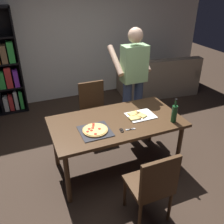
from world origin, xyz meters
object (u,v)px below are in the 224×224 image
(couch, at_px, (158,80))
(chair_near_camera, at_px, (153,184))
(dining_table, at_px, (116,126))
(pepperoni_pizza_on_tray, at_px, (95,130))
(kitchen_scissors, at_px, (125,130))
(chair_far_side, at_px, (94,106))
(wine_bottle, at_px, (174,113))
(person_serving_pizza, at_px, (133,78))

(couch, bearing_deg, chair_near_camera, -122.97)
(dining_table, height_order, pepperoni_pizza_on_tray, pepperoni_pizza_on_tray)
(dining_table, relative_size, pepperoni_pizza_on_tray, 4.61)
(dining_table, height_order, kitchen_scissors, kitchen_scissors)
(pepperoni_pizza_on_tray, height_order, kitchen_scissors, pepperoni_pizza_on_tray)
(dining_table, height_order, chair_far_side, chair_far_side)
(wine_bottle, bearing_deg, dining_table, 155.87)
(chair_far_side, bearing_deg, person_serving_pizza, -20.59)
(person_serving_pizza, bearing_deg, kitchen_scissors, -121.44)
(wine_bottle, bearing_deg, pepperoni_pizza_on_tray, 170.84)
(couch, relative_size, pepperoni_pizza_on_tray, 4.94)
(chair_near_camera, relative_size, person_serving_pizza, 0.51)
(chair_far_side, relative_size, couch, 0.50)
(chair_far_side, distance_m, person_serving_pizza, 0.79)
(couch, bearing_deg, kitchen_scissors, -130.25)
(chair_near_camera, bearing_deg, wine_bottle, 44.08)
(person_serving_pizza, relative_size, pepperoni_pizza_on_tray, 4.83)
(couch, distance_m, kitchen_scissors, 2.96)
(dining_table, height_order, chair_near_camera, chair_near_camera)
(kitchen_scissors, bearing_deg, wine_bottle, -4.10)
(chair_near_camera, bearing_deg, person_serving_pizza, 70.34)
(wine_bottle, bearing_deg, person_serving_pizza, 94.02)
(couch, height_order, pepperoni_pizza_on_tray, couch)
(person_serving_pizza, bearing_deg, wine_bottle, -85.98)
(couch, bearing_deg, wine_bottle, -118.43)
(chair_far_side, distance_m, pepperoni_pizza_on_tray, 1.14)
(chair_far_side, relative_size, wine_bottle, 2.85)
(couch, height_order, wine_bottle, wine_bottle)
(chair_near_camera, xyz_separation_m, person_serving_pizza, (0.59, 1.64, 0.49))
(chair_near_camera, height_order, chair_far_side, same)
(dining_table, xyz_separation_m, wine_bottle, (0.66, -0.29, 0.19))
(couch, xyz_separation_m, kitchen_scissors, (-1.89, -2.23, 0.45))
(couch, distance_m, pepperoni_pizza_on_tray, 3.11)
(couch, xyz_separation_m, wine_bottle, (-1.24, -2.28, 0.57))
(chair_far_side, distance_m, couch, 2.18)
(wine_bottle, bearing_deg, kitchen_scissors, 175.90)
(dining_table, bearing_deg, pepperoni_pizza_on_tray, -158.05)
(pepperoni_pizza_on_tray, bearing_deg, dining_table, 21.95)
(chair_far_side, xyz_separation_m, pepperoni_pizza_on_tray, (-0.33, -1.06, 0.25))
(person_serving_pizza, xyz_separation_m, wine_bottle, (0.07, -1.00, -0.13))
(person_serving_pizza, distance_m, kitchen_scissors, 1.15)
(wine_bottle, distance_m, kitchen_scissors, 0.67)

